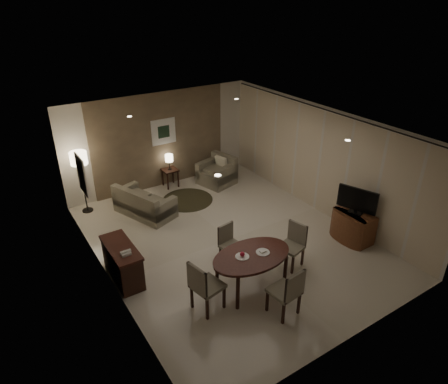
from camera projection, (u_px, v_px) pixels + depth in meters
room_shell at (219, 181)px, 8.85m from camera, size 5.50×7.00×2.70m
taupe_accent at (160, 141)px, 11.16m from camera, size 3.96×0.03×2.70m
curtain_wall at (319, 162)px, 9.86m from camera, size 0.08×6.70×2.58m
curtain_rod at (326, 110)px, 9.25m from camera, size 0.03×6.80×0.03m
art_back_frame at (163, 132)px, 11.07m from camera, size 0.72×0.03×0.72m
art_back_canvas at (164, 132)px, 11.06m from camera, size 0.34×0.01×0.34m
art_left_frame at (82, 175)px, 7.91m from camera, size 0.03×0.60×0.80m
art_left_canvas at (82, 175)px, 7.92m from camera, size 0.01×0.46×0.64m
downlight_nl at (218, 175)px, 5.92m from camera, size 0.10×0.10×0.01m
downlight_nr at (348, 140)px, 7.27m from camera, size 0.10×0.10×0.01m
downlight_fl at (130, 117)px, 8.61m from camera, size 0.10×0.10×0.01m
downlight_fr at (236, 99)px, 9.96m from camera, size 0.10×0.10×0.01m
console_desk at (123, 263)px, 7.80m from camera, size 0.48×1.20×0.75m
telephone at (126, 252)px, 7.38m from camera, size 0.20×0.14×0.09m
tv_cabinet at (353, 226)px, 9.05m from camera, size 0.48×0.90×0.70m
flat_tv at (357, 200)px, 8.73m from camera, size 0.36×0.85×0.60m
dining_table at (251, 271)px, 7.57m from camera, size 1.59×1.00×0.75m
chair_near at (284, 290)px, 6.92m from camera, size 0.52×0.52×0.98m
chair_far at (232, 246)px, 8.21m from camera, size 0.48×0.48×0.86m
chair_left at (208, 285)px, 7.01m from camera, size 0.58×0.58×1.02m
chair_right at (291, 247)px, 8.12m from camera, size 0.56×0.56×0.93m
plate_a at (242, 257)px, 7.35m from camera, size 0.26×0.26×0.02m
plate_b at (263, 252)px, 7.47m from camera, size 0.26×0.26×0.02m
fruit_apple at (242, 254)px, 7.32m from camera, size 0.09×0.09×0.09m
napkin at (263, 251)px, 7.45m from camera, size 0.12×0.08×0.03m
round_rug at (188, 200)px, 10.88m from camera, size 1.37×1.37×0.01m
sofa at (145, 201)px, 10.07m from camera, size 1.73×1.28×0.73m
armchair at (217, 171)px, 11.62m from camera, size 1.08×1.11×0.82m
side_table at (170, 178)px, 11.53m from camera, size 0.42×0.42×0.53m
table_lamp at (169, 161)px, 11.30m from camera, size 0.22×0.22×0.50m
floor_lamp at (83, 182)px, 9.99m from camera, size 0.41×0.41×1.63m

